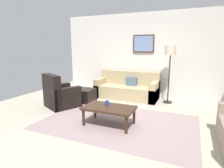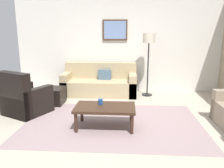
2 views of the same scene
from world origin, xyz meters
name	(u,v)px [view 2 (image 2 of 2)]	position (x,y,z in m)	size (l,w,h in m)	color
ground_plane	(113,123)	(0.00, 0.00, 0.00)	(8.00, 8.00, 0.00)	#B2A893
rear_partition	(118,44)	(0.00, 2.60, 1.40)	(6.00, 0.12, 2.80)	silver
area_rug	(113,123)	(0.00, 0.00, 0.00)	(3.40, 2.25, 0.01)	gray
couch_main	(100,84)	(-0.50, 2.12, 0.30)	(2.05, 0.86, 0.88)	tan
armchair_leather	(24,100)	(-1.93, 0.38, 0.31)	(1.07, 1.07, 0.95)	black
ottoman	(52,96)	(-1.56, 1.12, 0.20)	(0.56, 0.56, 0.40)	black
coffee_table	(105,109)	(-0.13, -0.20, 0.36)	(1.10, 0.64, 0.41)	#382316
cup	(100,102)	(-0.22, -0.10, 0.46)	(0.09, 0.09, 0.10)	#1E478C
lamp_standing	(149,45)	(0.84, 2.04, 1.41)	(0.32, 0.32, 1.71)	black
framed_artwork	(115,30)	(-0.09, 2.51, 1.79)	(0.71, 0.04, 0.58)	#472D1C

